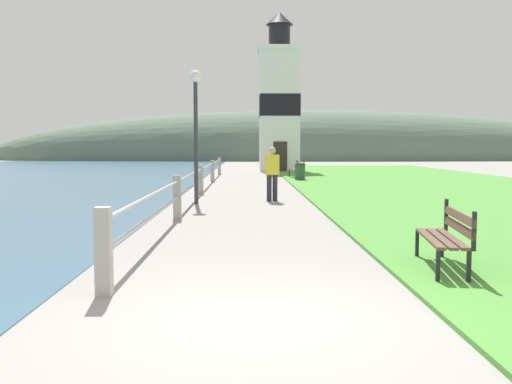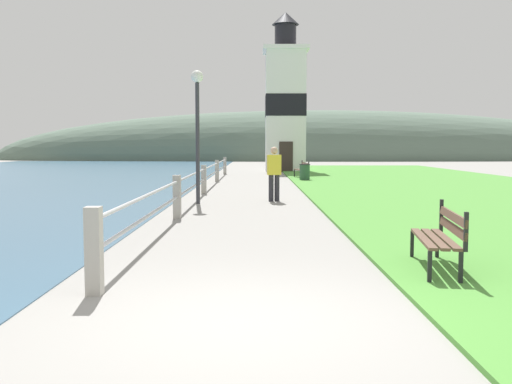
{
  "view_description": "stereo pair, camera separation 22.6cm",
  "coord_description": "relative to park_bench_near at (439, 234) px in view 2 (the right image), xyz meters",
  "views": [
    {
      "loc": [
        -0.1,
        -5.55,
        1.75
      ],
      "look_at": [
        0.19,
        12.12,
        0.3
      ],
      "focal_mm": 40.0,
      "sensor_mm": 36.0,
      "label": 1
    },
    {
      "loc": [
        0.13,
        -5.56,
        1.75
      ],
      "look_at": [
        0.19,
        12.12,
        0.3
      ],
      "focal_mm": 40.0,
      "sensor_mm": 36.0,
      "label": 2
    }
  ],
  "objects": [
    {
      "name": "distant_hillside",
      "position": [
        5.34,
        61.97,
        -0.54
      ],
      "size": [
        80.0,
        16.0,
        12.0
      ],
      "color": "#566B5B",
      "rests_on": "ground_plane"
    },
    {
      "name": "lighthouse",
      "position": [
        -0.57,
        30.97,
        4.08
      ],
      "size": [
        3.01,
        3.01,
        10.59
      ],
      "color": "white",
      "rests_on": "ground_plane"
    },
    {
      "name": "park_bench_midway",
      "position": [
        -0.08,
        22.26,
        0.0
      ],
      "size": [
        0.68,
        1.85,
        0.94
      ],
      "rotation": [
        0.0,
        0.0,
        3.26
      ],
      "color": "brown",
      "rests_on": "ground_plane"
    },
    {
      "name": "ground_plane",
      "position": [
        -2.66,
        -2.16,
        -0.54
      ],
      "size": [
        160.0,
        160.0,
        0.0
      ],
      "primitive_type": "plane",
      "color": "gray"
    },
    {
      "name": "park_bench_near",
      "position": [
        0.0,
        0.0,
        0.0
      ],
      "size": [
        0.7,
        1.74,
        0.94
      ],
      "rotation": [
        0.0,
        0.0,
        3.0
      ],
      "color": "brown",
      "rests_on": "ground_plane"
    },
    {
      "name": "seawall_railing",
      "position": [
        -4.43,
        12.85,
        0.08
      ],
      "size": [
        0.18,
        28.2,
        1.04
      ],
      "color": "#A8A399",
      "rests_on": "ground_plane"
    },
    {
      "name": "lamp_post",
      "position": [
        -4.28,
        9.31,
        2.2
      ],
      "size": [
        0.36,
        0.36,
        3.96
      ],
      "color": "#333338",
      "rests_on": "ground_plane"
    },
    {
      "name": "trash_bin",
      "position": [
        -0.14,
        20.27,
        -0.11
      ],
      "size": [
        0.54,
        0.54,
        0.84
      ],
      "color": "#2D5138",
      "rests_on": "ground_plane"
    },
    {
      "name": "grass_verge",
      "position": [
        5.2,
        14.91,
        -0.51
      ],
      "size": [
        12.0,
        51.2,
        0.06
      ],
      "color": "#4C8E38",
      "rests_on": "ground_plane"
    },
    {
      "name": "person_strolling",
      "position": [
        -1.97,
        10.05,
        0.39
      ],
      "size": [
        0.45,
        0.29,
        1.7
      ],
      "rotation": [
        0.0,
        0.0,
        1.73
      ],
      "color": "#28282D",
      "rests_on": "ground_plane"
    }
  ]
}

